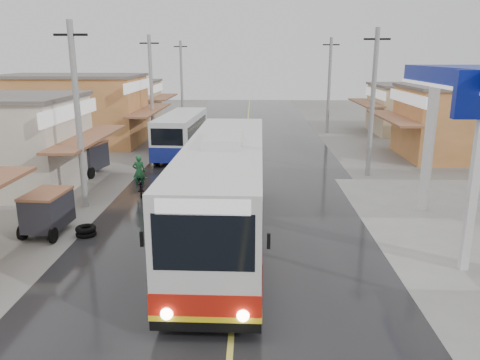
{
  "coord_description": "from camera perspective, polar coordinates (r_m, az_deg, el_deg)",
  "views": [
    {
      "loc": [
        0.48,
        -10.82,
        6.62
      ],
      "look_at": [
        -0.01,
        7.41,
        1.71
      ],
      "focal_mm": 35.0,
      "sensor_mm": 36.0,
      "label": 1
    }
  ],
  "objects": [
    {
      "name": "utility_poles_left",
      "position": [
        28.62,
        -13.66,
        1.26
      ],
      "size": [
        1.6,
        50.0,
        8.0
      ],
      "primitive_type": null,
      "color": "gray",
      "rests_on": "ground"
    },
    {
      "name": "coach_bus",
      "position": [
        16.67,
        -1.84,
        -1.35
      ],
      "size": [
        3.04,
        12.76,
        3.97
      ],
      "rotation": [
        0.0,
        0.0,
        -0.02
      ],
      "color": "silver",
      "rests_on": "road"
    },
    {
      "name": "tricycle_far",
      "position": [
        27.92,
        -17.99,
        2.78
      ],
      "size": [
        1.95,
        2.61,
        1.81
      ],
      "rotation": [
        0.0,
        0.0,
        -0.2
      ],
      "color": "#26262D",
      "rests_on": "ground"
    },
    {
      "name": "ground",
      "position": [
        12.69,
        -0.89,
        -16.39
      ],
      "size": [
        120.0,
        120.0,
        0.0
      ],
      "primitive_type": "plane",
      "color": "slate",
      "rests_on": "ground"
    },
    {
      "name": "cyclist",
      "position": [
        23.2,
        -12.04,
        -0.16
      ],
      "size": [
        1.09,
        1.97,
        2.01
      ],
      "rotation": [
        0.0,
        0.0,
        0.25
      ],
      "color": "black",
      "rests_on": "ground"
    },
    {
      "name": "second_bus",
      "position": [
        31.78,
        -7.16,
        5.66
      ],
      "size": [
        2.7,
        8.43,
        2.76
      ],
      "rotation": [
        0.0,
        0.0,
        -0.05
      ],
      "color": "silver",
      "rests_on": "road"
    },
    {
      "name": "utility_poles_right",
      "position": [
        27.44,
        15.24,
        0.56
      ],
      "size": [
        1.6,
        36.0,
        8.0
      ],
      "primitive_type": null,
      "color": "gray",
      "rests_on": "ground"
    },
    {
      "name": "road",
      "position": [
        26.65,
        0.46,
        0.7
      ],
      "size": [
        12.0,
        90.0,
        0.02
      ],
      "primitive_type": "cube",
      "color": "black",
      "rests_on": "ground"
    },
    {
      "name": "centre_line",
      "position": [
        26.65,
        0.46,
        0.73
      ],
      "size": [
        0.15,
        90.0,
        0.01
      ],
      "primitive_type": "cube",
      "color": "#D8CC4C",
      "rests_on": "road"
    },
    {
      "name": "shopfronts_left",
      "position": [
        32.5,
        -23.02,
        2.1
      ],
      "size": [
        11.0,
        44.0,
        5.2
      ],
      "primitive_type": null,
      "color": "tan",
      "rests_on": "ground"
    },
    {
      "name": "tricycle_near",
      "position": [
        19.1,
        -22.46,
        -3.42
      ],
      "size": [
        1.54,
        2.23,
        1.65
      ],
      "rotation": [
        0.0,
        0.0,
        -0.06
      ],
      "color": "#26262D",
      "rests_on": "ground"
    },
    {
      "name": "tyre_stack",
      "position": [
        18.61,
        -18.27,
        -5.93
      ],
      "size": [
        0.77,
        0.77,
        0.39
      ],
      "color": "black",
      "rests_on": "ground"
    }
  ]
}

